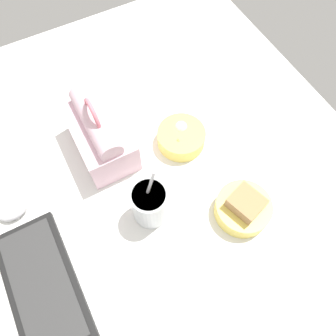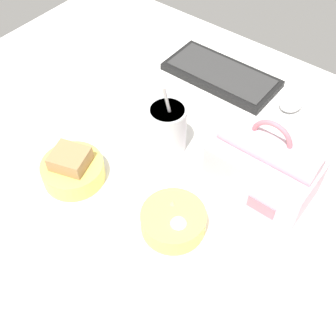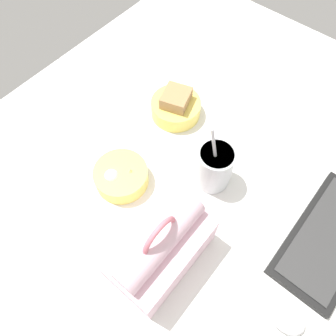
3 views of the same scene
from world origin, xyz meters
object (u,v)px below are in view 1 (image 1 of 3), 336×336
(soup_cup, at_px, (150,204))
(bento_bowl_sandwich, at_px, (243,208))
(lunch_bag, at_px, (100,134))
(bento_bowl_snacks, at_px, (181,137))
(keyboard, at_px, (43,285))
(computer_mouse, at_px, (12,210))

(soup_cup, relative_size, bento_bowl_sandwich, 1.44)
(lunch_bag, xyz_separation_m, soup_cup, (-0.23, -0.03, -0.01))
(soup_cup, relative_size, bento_bowl_snacks, 1.50)
(keyboard, xyz_separation_m, soup_cup, (0.04, -0.29, 0.05))
(keyboard, distance_m, computer_mouse, 0.20)
(keyboard, bearing_deg, soup_cup, -81.89)
(bento_bowl_sandwich, bearing_deg, lunch_bag, 34.39)
(keyboard, relative_size, bento_bowl_sandwich, 2.27)
(lunch_bag, bearing_deg, soup_cup, -172.72)
(lunch_bag, bearing_deg, computer_mouse, 103.55)
(soup_cup, height_order, bento_bowl_sandwich, soup_cup)
(lunch_bag, relative_size, computer_mouse, 3.02)
(keyboard, height_order, computer_mouse, computer_mouse)
(computer_mouse, bearing_deg, soup_cup, -118.45)
(bento_bowl_sandwich, distance_m, bento_bowl_snacks, 0.25)
(bento_bowl_sandwich, relative_size, bento_bowl_snacks, 1.04)
(bento_bowl_snacks, bearing_deg, lunch_bag, 66.79)
(keyboard, bearing_deg, bento_bowl_sandwich, -97.35)
(soup_cup, bearing_deg, computer_mouse, 61.55)
(bento_bowl_snacks, distance_m, computer_mouse, 0.46)
(bento_bowl_sandwich, xyz_separation_m, bento_bowl_snacks, (0.25, 0.03, -0.00))
(soup_cup, height_order, bento_bowl_snacks, soup_cup)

